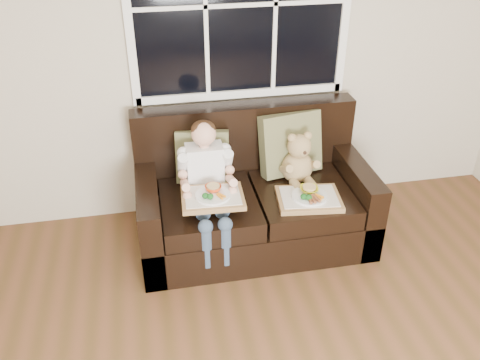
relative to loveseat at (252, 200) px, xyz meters
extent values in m
cube|color=beige|center=(-0.02, 0.48, 1.04)|extent=(4.50, 0.02, 2.70)
cube|color=black|center=(0.00, 0.47, 1.34)|extent=(1.50, 0.02, 1.25)
cube|color=white|center=(0.00, 0.45, 0.69)|extent=(1.58, 0.04, 0.06)
cube|color=white|center=(-0.78, 0.45, 1.34)|extent=(0.06, 0.04, 1.37)
cube|color=white|center=(0.78, 0.45, 1.34)|extent=(0.06, 0.04, 1.37)
cube|color=white|center=(0.00, 0.45, 1.34)|extent=(1.50, 0.03, 0.03)
cube|color=black|center=(0.00, -0.07, -0.16)|extent=(1.70, 0.90, 0.30)
cube|color=black|center=(-0.78, -0.07, -0.01)|extent=(0.15, 0.90, 0.60)
cube|color=black|center=(0.78, -0.07, -0.01)|extent=(0.15, 0.90, 0.60)
cube|color=black|center=(0.00, 0.31, 0.32)|extent=(1.70, 0.18, 0.66)
cube|color=black|center=(-0.35, -0.15, 0.07)|extent=(0.68, 0.72, 0.15)
cube|color=black|center=(0.35, -0.15, 0.07)|extent=(0.68, 0.72, 0.15)
cube|color=#686941|center=(-0.35, 0.15, 0.34)|extent=(0.41, 0.24, 0.40)
cube|color=#686941|center=(0.32, 0.15, 0.38)|extent=(0.50, 0.30, 0.49)
cube|color=white|center=(-0.35, -0.02, 0.33)|extent=(0.26, 0.16, 0.36)
sphere|color=#E9AB8E|center=(-0.35, -0.03, 0.61)|extent=(0.17, 0.17, 0.17)
ellipsoid|color=#341F10|center=(-0.35, -0.01, 0.64)|extent=(0.17, 0.17, 0.12)
cylinder|color=#34455B|center=(-0.42, -0.22, 0.19)|extent=(0.10, 0.32, 0.10)
cylinder|color=#34455B|center=(-0.29, -0.22, 0.19)|extent=(0.10, 0.32, 0.10)
cylinder|color=#34455B|center=(-0.42, -0.48, -0.01)|extent=(0.09, 0.09, 0.30)
cylinder|color=#34455B|center=(-0.29, -0.48, -0.01)|extent=(0.09, 0.09, 0.30)
cylinder|color=#E9AB8E|center=(-0.51, -0.14, 0.37)|extent=(0.07, 0.32, 0.25)
cylinder|color=#E9AB8E|center=(-0.20, -0.14, 0.37)|extent=(0.07, 0.32, 0.25)
ellipsoid|color=tan|center=(0.34, 0.01, 0.25)|extent=(0.26, 0.22, 0.25)
sphere|color=tan|center=(0.34, -0.01, 0.43)|extent=(0.19, 0.19, 0.18)
sphere|color=tan|center=(0.28, 0.00, 0.51)|extent=(0.06, 0.06, 0.06)
sphere|color=tan|center=(0.40, 0.00, 0.51)|extent=(0.06, 0.06, 0.06)
sphere|color=tan|center=(0.34, -0.07, 0.42)|extent=(0.07, 0.07, 0.07)
sphere|color=black|center=(0.34, -0.10, 0.43)|extent=(0.03, 0.03, 0.03)
cylinder|color=tan|center=(0.29, -0.12, 0.17)|extent=(0.08, 0.14, 0.07)
cylinder|color=tan|center=(0.40, -0.12, 0.17)|extent=(0.08, 0.14, 0.07)
cube|color=#AD7A4E|center=(-0.34, -0.29, 0.25)|extent=(0.44, 0.34, 0.03)
cube|color=beige|center=(-0.34, -0.29, 0.27)|extent=(0.38, 0.29, 0.01)
cylinder|color=white|center=(-0.34, -0.30, 0.28)|extent=(0.24, 0.24, 0.01)
imported|color=#FF4C15|center=(-0.33, -0.25, 0.31)|extent=(0.12, 0.12, 0.04)
cylinder|color=#EDC881|center=(-0.33, -0.25, 0.31)|extent=(0.09, 0.09, 0.02)
ellipsoid|color=#1D5D1F|center=(-0.39, -0.34, 0.31)|extent=(0.04, 0.04, 0.04)
ellipsoid|color=#1D5D1F|center=(-0.37, -0.35, 0.31)|extent=(0.04, 0.04, 0.04)
cylinder|color=orange|center=(-0.30, -0.34, 0.30)|extent=(0.05, 0.06, 0.02)
cube|color=#AD7A4E|center=(0.34, -0.29, 0.16)|extent=(0.48, 0.39, 0.04)
cube|color=beige|center=(0.34, -0.29, 0.18)|extent=(0.42, 0.33, 0.01)
cylinder|color=white|center=(0.34, -0.30, 0.19)|extent=(0.25, 0.25, 0.02)
imported|color=yellow|center=(0.35, -0.25, 0.22)|extent=(0.14, 0.14, 0.03)
cylinder|color=#EDC881|center=(0.35, -0.25, 0.22)|extent=(0.09, 0.09, 0.02)
ellipsoid|color=#1D5D1F|center=(0.29, -0.34, 0.22)|extent=(0.05, 0.05, 0.04)
ellipsoid|color=#1D5D1F|center=(0.32, -0.36, 0.22)|extent=(0.05, 0.05, 0.04)
cylinder|color=orange|center=(0.39, -0.35, 0.21)|extent=(0.05, 0.07, 0.02)
cylinder|color=brown|center=(0.34, -0.37, 0.21)|extent=(0.03, 0.09, 0.02)
camera|label=1|loc=(-0.71, -3.13, 2.14)|focal=38.00mm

